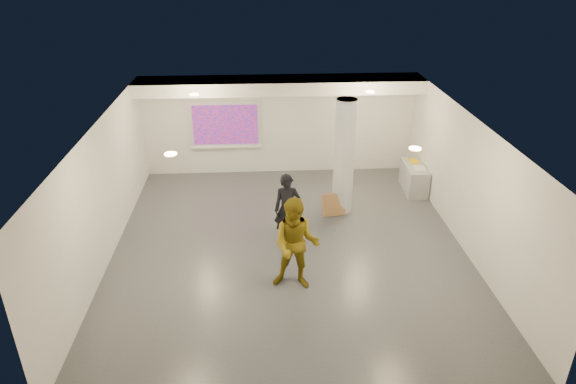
{
  "coord_description": "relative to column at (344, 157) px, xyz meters",
  "views": [
    {
      "loc": [
        -0.64,
        -10.07,
        6.32
      ],
      "look_at": [
        0.0,
        0.4,
        1.25
      ],
      "focal_mm": 32.0,
      "sensor_mm": 36.0,
      "label": 1
    }
  ],
  "objects": [
    {
      "name": "ceiling",
      "position": [
        -1.5,
        -1.8,
        1.5
      ],
      "size": [
        8.0,
        9.0,
        0.01
      ],
      "primitive_type": "cube",
      "color": "silver",
      "rests_on": "floor"
    },
    {
      "name": "woman",
      "position": [
        -1.52,
        -1.47,
        -0.66
      ],
      "size": [
        0.62,
        0.41,
        1.69
      ],
      "primitive_type": "imported",
      "rotation": [
        0.0,
        0.0,
        -0.0
      ],
      "color": "black",
      "rests_on": "floor"
    },
    {
      "name": "downlight_ne",
      "position": [
        0.7,
        0.7,
        1.48
      ],
      "size": [
        0.22,
        0.22,
        0.02
      ],
      "primitive_type": "cylinder",
      "color": "#F5BC7B",
      "rests_on": "ceiling"
    },
    {
      "name": "column",
      "position": [
        0.0,
        0.0,
        0.0
      ],
      "size": [
        0.52,
        0.52,
        3.0
      ],
      "primitive_type": "cylinder",
      "color": "silver",
      "rests_on": "floor"
    },
    {
      "name": "cardboard_front",
      "position": [
        -0.29,
        -0.22,
        -1.21
      ],
      "size": [
        0.56,
        0.31,
        0.58
      ],
      "primitive_type": "cube",
      "rotation": [
        -0.25,
        0.0,
        0.23
      ],
      "color": "olive",
      "rests_on": "floor"
    },
    {
      "name": "projection_screen",
      "position": [
        -3.1,
        2.65,
        0.03
      ],
      "size": [
        2.1,
        0.13,
        1.42
      ],
      "color": "white",
      "rests_on": "wall_back"
    },
    {
      "name": "floor",
      "position": [
        -1.5,
        -1.8,
        -1.5
      ],
      "size": [
        8.0,
        9.0,
        0.01
      ],
      "primitive_type": "cube",
      "color": "#3A3D42",
      "rests_on": "ground"
    },
    {
      "name": "man",
      "position": [
        -1.45,
        -3.24,
        -0.52
      ],
      "size": [
        1.08,
        0.91,
        1.96
      ],
      "primitive_type": "imported",
      "rotation": [
        0.0,
        0.0,
        -0.2
      ],
      "color": "olive",
      "rests_on": "floor"
    },
    {
      "name": "postit_pad",
      "position": [
        2.25,
        1.37,
        -0.72
      ],
      "size": [
        0.26,
        0.35,
        0.03
      ],
      "primitive_type": "cube",
      "rotation": [
        0.0,
        0.0,
        -0.02
      ],
      "color": "yellow",
      "rests_on": "credenza"
    },
    {
      "name": "downlight_sw",
      "position": [
        -3.7,
        -3.3,
        1.48
      ],
      "size": [
        0.22,
        0.22,
        0.02
      ],
      "primitive_type": "cylinder",
      "color": "#F5BC7B",
      "rests_on": "ceiling"
    },
    {
      "name": "wall_right",
      "position": [
        2.5,
        -1.8,
        0.0
      ],
      "size": [
        0.01,
        9.0,
        3.0
      ],
      "primitive_type": "cube",
      "color": "silver",
      "rests_on": "floor"
    },
    {
      "name": "wall_back",
      "position": [
        -1.5,
        2.7,
        0.0
      ],
      "size": [
        8.0,
        0.01,
        3.0
      ],
      "primitive_type": "cube",
      "color": "silver",
      "rests_on": "floor"
    },
    {
      "name": "credenza",
      "position": [
        2.22,
        1.09,
        -1.12
      ],
      "size": [
        0.59,
        1.33,
        0.76
      ],
      "primitive_type": "cube",
      "rotation": [
        0.0,
        0.0,
        -0.04
      ],
      "color": "#949699",
      "rests_on": "floor"
    },
    {
      "name": "wall_front",
      "position": [
        -1.5,
        -6.3,
        0.0
      ],
      "size": [
        8.0,
        0.01,
        3.0
      ],
      "primitive_type": "cube",
      "color": "silver",
      "rests_on": "floor"
    },
    {
      "name": "downlight_nw",
      "position": [
        -3.7,
        0.7,
        1.48
      ],
      "size": [
        0.22,
        0.22,
        0.02
      ],
      "primitive_type": "cylinder",
      "color": "#F5BC7B",
      "rests_on": "ceiling"
    },
    {
      "name": "downlight_se",
      "position": [
        0.7,
        -3.3,
        1.48
      ],
      "size": [
        0.22,
        0.22,
        0.02
      ],
      "primitive_type": "cylinder",
      "color": "#F5BC7B",
      "rests_on": "ceiling"
    },
    {
      "name": "cardboard_back",
      "position": [
        -0.21,
        -0.25,
        -1.21
      ],
      "size": [
        0.54,
        0.24,
        0.57
      ],
      "primitive_type": "cube",
      "rotation": [
        -0.21,
        0.0,
        0.15
      ],
      "color": "olive",
      "rests_on": "floor"
    },
    {
      "name": "soffit_band",
      "position": [
        -1.5,
        2.15,
        1.32
      ],
      "size": [
        8.0,
        1.1,
        0.36
      ],
      "primitive_type": "cube",
      "color": "white",
      "rests_on": "ceiling"
    },
    {
      "name": "wall_left",
      "position": [
        -5.5,
        -1.8,
        0.0
      ],
      "size": [
        0.01,
        9.0,
        3.0
      ],
      "primitive_type": "cube",
      "color": "silver",
      "rests_on": "floor"
    },
    {
      "name": "papers_stack",
      "position": [
        2.28,
        0.87,
        -0.73
      ],
      "size": [
        0.33,
        0.4,
        0.02
      ],
      "primitive_type": "cube",
      "rotation": [
        0.0,
        0.0,
        -0.13
      ],
      "color": "white",
      "rests_on": "credenza"
    }
  ]
}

